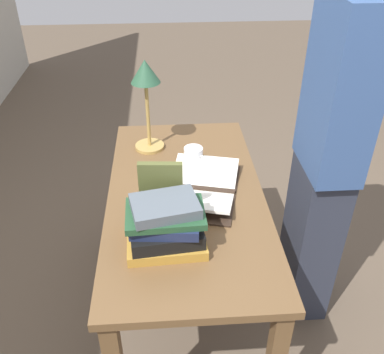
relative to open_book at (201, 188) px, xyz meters
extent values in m
plane|color=brown|center=(-0.01, 0.07, -0.79)|extent=(12.00, 12.00, 0.00)
cube|color=brown|center=(-0.01, 0.07, -0.04)|extent=(1.33, 0.68, 0.03)
cube|color=brown|center=(0.60, -0.22, -0.42)|extent=(0.06, 0.06, 0.74)
cube|color=brown|center=(0.60, 0.36, -0.42)|extent=(0.06, 0.06, 0.74)
cube|color=#38281E|center=(0.00, 0.00, -0.01)|extent=(0.10, 0.29, 0.02)
cube|color=#38281E|center=(-0.11, 0.03, -0.01)|extent=(0.28, 0.35, 0.01)
cube|color=#38281E|center=(0.11, -0.03, -0.01)|extent=(0.28, 0.35, 0.01)
cube|color=white|center=(-0.11, 0.03, 0.01)|extent=(0.26, 0.33, 0.06)
cube|color=white|center=(0.11, -0.03, 0.01)|extent=(0.26, 0.33, 0.06)
cube|color=#BC8933|center=(-0.33, 0.16, 0.00)|extent=(0.23, 0.30, 0.04)
cube|color=black|center=(-0.33, 0.16, 0.05)|extent=(0.23, 0.28, 0.05)
cube|color=#1E284C|center=(-0.33, 0.16, 0.10)|extent=(0.21, 0.26, 0.04)
cube|color=#234C2D|center=(-0.33, 0.16, 0.13)|extent=(0.20, 0.29, 0.03)
cube|color=slate|center=(-0.33, 0.16, 0.16)|extent=(0.21, 0.26, 0.04)
cube|color=brown|center=(-0.18, 0.17, 0.12)|extent=(0.04, 0.17, 0.27)
cylinder|color=tan|center=(0.40, 0.23, -0.01)|extent=(0.15, 0.15, 0.02)
cylinder|color=tan|center=(0.40, 0.23, 0.17)|extent=(0.02, 0.02, 0.34)
cone|color=#285138|center=(0.40, 0.23, 0.39)|extent=(0.14, 0.14, 0.11)
cylinder|color=white|center=(0.21, 0.02, 0.03)|extent=(0.09, 0.09, 0.10)
torus|color=white|center=(0.18, -0.02, 0.03)|extent=(0.04, 0.05, 0.05)
cube|color=#2D3342|center=(0.03, -0.55, -0.36)|extent=(0.31, 0.20, 0.86)
cube|color=#38568E|center=(0.03, -0.55, 0.43)|extent=(0.36, 0.20, 0.73)
camera|label=1|loc=(-1.52, 0.15, 1.09)|focal=40.00mm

